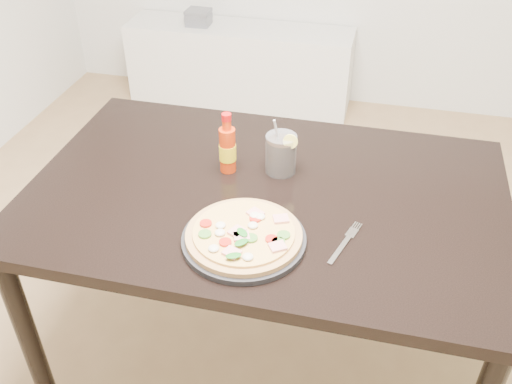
% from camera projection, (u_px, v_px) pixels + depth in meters
% --- Properties ---
extents(dining_table, '(1.40, 0.90, 0.75)m').
position_uv_depth(dining_table, '(265.00, 213.00, 1.72)').
color(dining_table, black).
rests_on(dining_table, ground).
extents(plate, '(0.33, 0.33, 0.02)m').
position_uv_depth(plate, '(244.00, 239.00, 1.49)').
color(plate, black).
rests_on(plate, dining_table).
extents(pizza, '(0.30, 0.30, 0.03)m').
position_uv_depth(pizza, '(244.00, 234.00, 1.47)').
color(pizza, tan).
rests_on(pizza, plate).
extents(hot_sauce_bottle, '(0.06, 0.06, 0.20)m').
position_uv_depth(hot_sauce_bottle, '(228.00, 149.00, 1.72)').
color(hot_sauce_bottle, red).
rests_on(hot_sauce_bottle, dining_table).
extents(cola_cup, '(0.10, 0.09, 0.18)m').
position_uv_depth(cola_cup, '(281.00, 155.00, 1.72)').
color(cola_cup, black).
rests_on(cola_cup, dining_table).
extents(fork, '(0.07, 0.18, 0.00)m').
position_uv_depth(fork, '(346.00, 241.00, 1.49)').
color(fork, silver).
rests_on(fork, dining_table).
extents(media_console, '(1.40, 0.34, 0.50)m').
position_uv_depth(media_console, '(240.00, 66.00, 3.62)').
color(media_console, white).
rests_on(media_console, ground).
extents(cd_stack, '(0.14, 0.12, 0.09)m').
position_uv_depth(cd_stack, '(199.00, 17.00, 3.48)').
color(cd_stack, slate).
rests_on(cd_stack, media_console).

